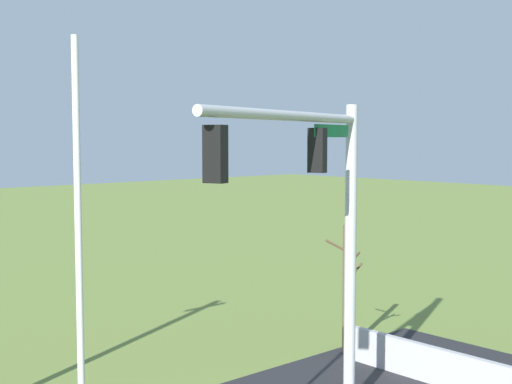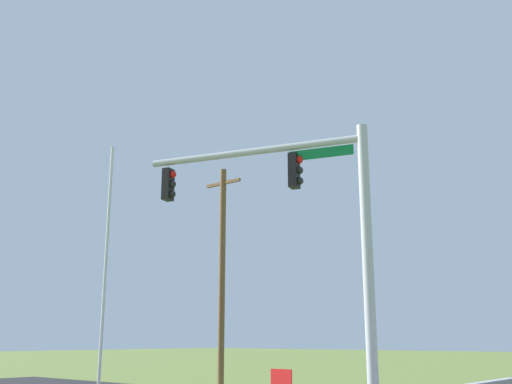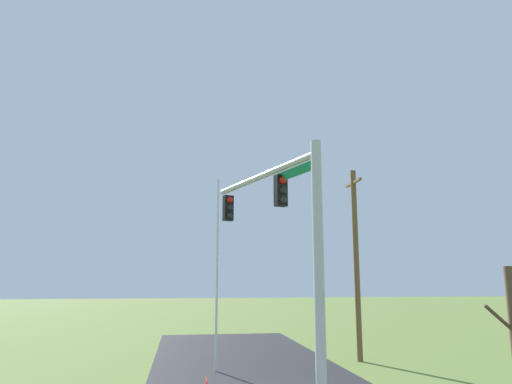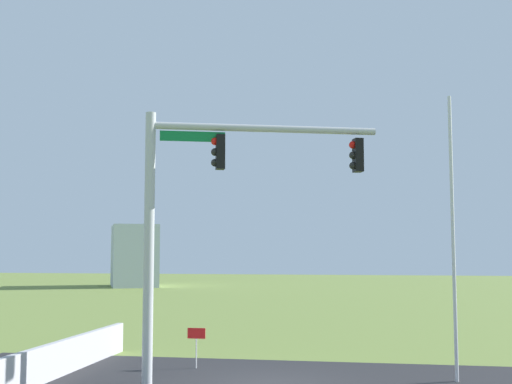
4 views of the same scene
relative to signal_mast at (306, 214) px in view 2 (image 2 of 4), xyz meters
name	(u,v)px [view 2 (image 2 of 4)]	position (x,y,z in m)	size (l,w,h in m)	color
signal_mast	(306,214)	(0.00, 0.00, 0.00)	(6.24, 2.21, 7.36)	#B2B5BA
flagpole	(105,268)	(-6.66, -1.52, -1.08)	(0.10, 0.10, 7.98)	silver
utility_pole	(222,270)	(-7.97, 5.15, -0.46)	(1.90, 0.26, 8.90)	brown
open_sign	(281,384)	(0.91, -2.30, -4.16)	(0.56, 0.04, 1.22)	silver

